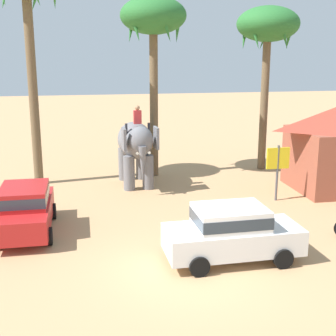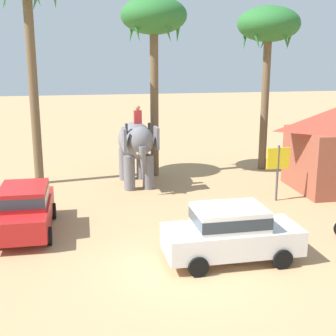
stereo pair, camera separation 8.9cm
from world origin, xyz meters
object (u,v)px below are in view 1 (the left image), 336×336
object	(u,v)px
elephant_with_mahout	(136,144)
palm_tree_near_hut	(268,29)
signboard_yellow	(278,162)
car_sedan_foreground	(232,231)
car_parked_far_side	(25,208)
palm_tree_behind_elephant	(153,21)

from	to	relation	value
elephant_with_mahout	palm_tree_near_hut	world-z (taller)	palm_tree_near_hut
elephant_with_mahout	signboard_yellow	bearing A→B (deg)	-32.14
signboard_yellow	car_sedan_foreground	bearing A→B (deg)	-125.78
car_sedan_foreground	car_parked_far_side	size ratio (longest dim) A/B	1.00
elephant_with_mahout	palm_tree_behind_elephant	distance (m)	6.01
car_sedan_foreground	palm_tree_behind_elephant	distance (m)	12.51
car_sedan_foreground	car_parked_far_side	bearing A→B (deg)	150.77
car_sedan_foreground	palm_tree_behind_elephant	world-z (taller)	palm_tree_behind_elephant
palm_tree_near_hut	signboard_yellow	size ratio (longest dim) A/B	3.54
car_parked_far_side	palm_tree_near_hut	xyz separation A→B (m)	(11.70, 7.24, 6.40)
palm_tree_near_hut	signboard_yellow	distance (m)	8.01
car_parked_far_side	elephant_with_mahout	size ratio (longest dim) A/B	1.06
car_sedan_foreground	elephant_with_mahout	bearing A→B (deg)	101.16
car_parked_far_side	signboard_yellow	distance (m)	10.32
elephant_with_mahout	palm_tree_behind_elephant	size ratio (longest dim) A/B	0.44
elephant_with_mahout	palm_tree_behind_elephant	world-z (taller)	palm_tree_behind_elephant
signboard_yellow	palm_tree_near_hut	bearing A→B (deg)	74.02
elephant_with_mahout	palm_tree_near_hut	size ratio (longest dim) A/B	0.46
elephant_with_mahout	car_parked_far_side	bearing A→B (deg)	-130.97
palm_tree_near_hut	elephant_with_mahout	bearing A→B (deg)	-164.57
signboard_yellow	car_parked_far_side	bearing A→B (deg)	-170.07
elephant_with_mahout	signboard_yellow	world-z (taller)	elephant_with_mahout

